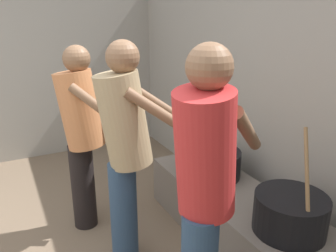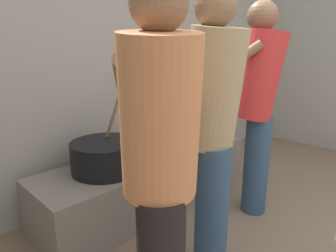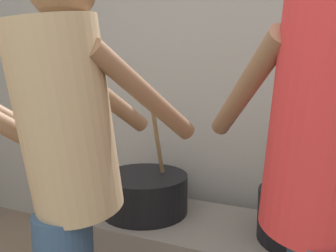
% 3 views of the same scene
% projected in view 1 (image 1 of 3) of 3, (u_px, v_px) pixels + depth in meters
% --- Properties ---
extents(block_enclosure_rear, '(5.79, 0.20, 2.16)m').
position_uv_depth(block_enclosure_rear, '(305.00, 111.00, 2.58)').
color(block_enclosure_rear, '#9E998E').
rests_on(block_enclosure_rear, ground_plane).
extents(hearth_ledge, '(2.00, 0.60, 0.44)m').
position_uv_depth(hearth_ledge, '(241.00, 223.00, 2.65)').
color(hearth_ledge, slate).
rests_on(hearth_ledge, ground_plane).
extents(cooking_pot_main, '(0.51, 0.51, 0.68)m').
position_uv_depth(cooking_pot_main, '(211.00, 163.00, 2.92)').
color(cooking_pot_main, black).
rests_on(cooking_pot_main, hearth_ledge).
extents(cooking_pot_secondary, '(0.47, 0.47, 0.71)m').
position_uv_depth(cooking_pot_secondary, '(290.00, 213.00, 2.16)').
color(cooking_pot_secondary, black).
rests_on(cooking_pot_secondary, hearth_ledge).
extents(cook_in_red_shirt, '(0.65, 0.74, 1.67)m').
position_uv_depth(cook_in_red_shirt, '(204.00, 185.00, 1.70)').
color(cook_in_red_shirt, navy).
rests_on(cook_in_red_shirt, ground_plane).
extents(cook_in_tan_shirt, '(0.52, 0.74, 1.64)m').
position_uv_depth(cook_in_tan_shirt, '(125.00, 144.00, 2.30)').
color(cook_in_tan_shirt, navy).
rests_on(cook_in_tan_shirt, ground_plane).
extents(cook_in_orange_shirt, '(0.67, 0.71, 1.57)m').
position_uv_depth(cook_in_orange_shirt, '(82.00, 130.00, 2.71)').
color(cook_in_orange_shirt, black).
rests_on(cook_in_orange_shirt, ground_plane).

